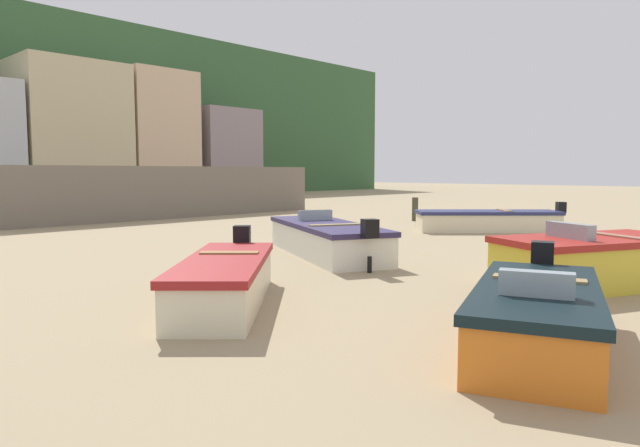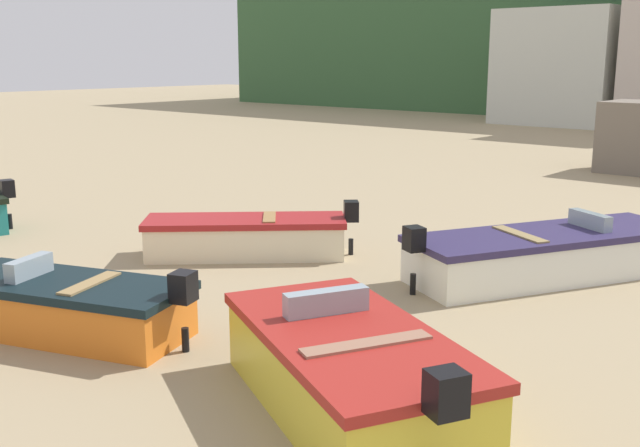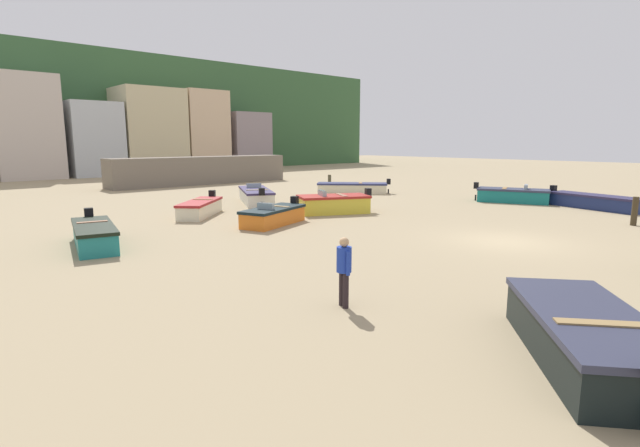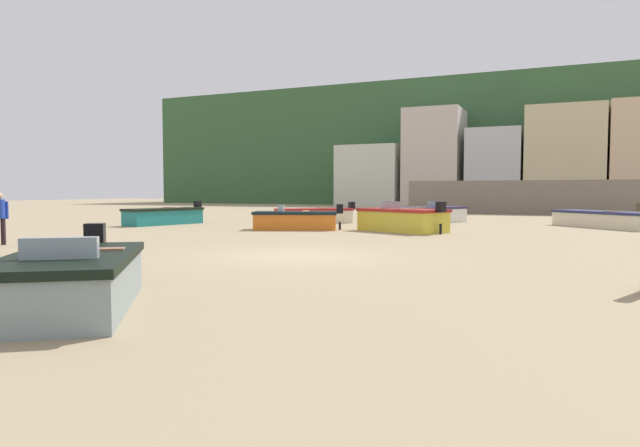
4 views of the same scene
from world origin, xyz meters
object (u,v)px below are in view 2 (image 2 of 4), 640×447
boat_yellow_0 (349,370)px  boat_orange_1 (67,306)px  boat_cream_5 (247,237)px  boat_white_4 (547,254)px

boat_yellow_0 → boat_orange_1: bearing=125.8°
boat_yellow_0 → boat_cream_5: size_ratio=1.10×
boat_white_4 → boat_cream_5: boat_white_4 is taller
boat_yellow_0 → boat_cream_5: 6.86m
boat_orange_1 → boat_white_4: boat_white_4 is taller
boat_cream_5 → boat_orange_1: bearing=150.7°
boat_white_4 → boat_cream_5: size_ratio=1.45×
boat_orange_1 → boat_cream_5: bearing=-6.1°
boat_white_4 → boat_orange_1: bearing=-91.6°
boat_orange_1 → boat_white_4: size_ratio=0.73×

